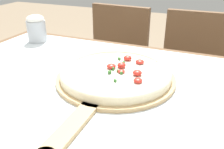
{
  "coord_description": "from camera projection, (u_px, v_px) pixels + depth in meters",
  "views": [
    {
      "loc": [
        0.28,
        -0.52,
        1.13
      ],
      "look_at": [
        0.03,
        0.07,
        0.81
      ],
      "focal_mm": 38.0,
      "sensor_mm": 36.0,
      "label": 1
    }
  ],
  "objects": [
    {
      "name": "dining_table",
      "position": [
        94.0,
        126.0,
        0.73
      ],
      "size": [
        1.25,
        0.91,
        0.78
      ],
      "color": "brown",
      "rests_on": "ground_plane"
    },
    {
      "name": "towel_cloth",
      "position": [
        93.0,
        92.0,
        0.68
      ],
      "size": [
        1.17,
        0.83,
        0.0
      ],
      "color": "silver",
      "rests_on": "dining_table"
    },
    {
      "name": "pizza_peel",
      "position": [
        113.0,
        80.0,
        0.73
      ],
      "size": [
        0.37,
        0.58,
        0.01
      ],
      "color": "tan",
      "rests_on": "towel_cloth"
    },
    {
      "name": "pizza",
      "position": [
        116.0,
        72.0,
        0.74
      ],
      "size": [
        0.35,
        0.35,
        0.04
      ],
      "color": "beige",
      "rests_on": "pizza_peel"
    },
    {
      "name": "chair_left",
      "position": [
        114.0,
        66.0,
        1.53
      ],
      "size": [
        0.43,
        0.43,
        0.87
      ],
      "rotation": [
        0.0,
        0.0,
        -0.08
      ],
      "color": "brown",
      "rests_on": "ground_plane"
    },
    {
      "name": "chair_right",
      "position": [
        192.0,
        80.0,
        1.36
      ],
      "size": [
        0.4,
        0.4,
        0.87
      ],
      "rotation": [
        0.0,
        0.0,
        -0.0
      ],
      "color": "brown",
      "rests_on": "ground_plane"
    },
    {
      "name": "flour_cup",
      "position": [
        36.0,
        28.0,
        1.07
      ],
      "size": [
        0.08,
        0.08,
        0.12
      ],
      "color": "#B2B7BC",
      "rests_on": "towel_cloth"
    }
  ]
}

